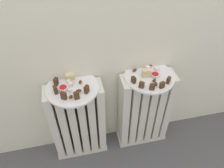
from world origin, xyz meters
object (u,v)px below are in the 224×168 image
(fork, at_px, (72,85))
(jam_bowl_right, at_px, (155,75))
(plate_left, at_px, (73,88))
(radiator_left, at_px, (78,122))
(radiator_right, at_px, (144,111))
(jam_bowl_left, at_px, (63,88))
(plate_right, at_px, (149,77))

(fork, bearing_deg, jam_bowl_right, -3.59)
(plate_left, height_order, jam_bowl_right, jam_bowl_right)
(radiator_left, bearing_deg, jam_bowl_right, -1.47)
(radiator_right, xyz_separation_m, fork, (-0.43, 0.02, 0.31))
(radiator_left, height_order, jam_bowl_left, jam_bowl_left)
(radiator_right, relative_size, plate_left, 2.04)
(plate_right, distance_m, jam_bowl_right, 0.03)
(radiator_right, bearing_deg, fork, 177.74)
(radiator_right, distance_m, jam_bowl_right, 0.32)
(plate_left, bearing_deg, plate_right, 0.00)
(radiator_left, distance_m, fork, 0.31)
(plate_right, height_order, fork, fork)
(plate_left, height_order, plate_right, same)
(plate_left, bearing_deg, fork, 93.08)
(radiator_left, distance_m, plate_left, 0.30)
(radiator_left, bearing_deg, jam_bowl_left, -165.16)
(jam_bowl_left, distance_m, jam_bowl_right, 0.50)
(radiator_left, height_order, fork, fork)
(plate_left, bearing_deg, jam_bowl_left, -165.16)
(jam_bowl_right, bearing_deg, radiator_left, 178.53)
(plate_right, relative_size, fork, 3.25)
(radiator_right, height_order, jam_bowl_left, jam_bowl_left)
(jam_bowl_left, bearing_deg, fork, 32.73)
(jam_bowl_right, bearing_deg, plate_right, 156.54)
(plate_right, relative_size, jam_bowl_left, 5.94)
(radiator_right, xyz_separation_m, plate_left, (-0.43, 0.00, 0.30))
(plate_left, distance_m, jam_bowl_right, 0.46)
(radiator_left, bearing_deg, plate_left, 0.00)
(radiator_right, relative_size, jam_bowl_right, 12.12)
(jam_bowl_left, bearing_deg, jam_bowl_right, 0.07)
(jam_bowl_left, relative_size, jam_bowl_right, 1.00)
(radiator_right, bearing_deg, jam_bowl_right, -23.46)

